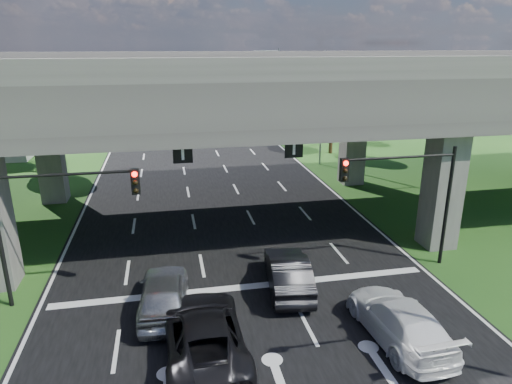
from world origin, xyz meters
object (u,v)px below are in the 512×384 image
object	(u,v)px
signal_right	(409,187)
streetlight_far	(318,100)
signal_left	(53,209)
car_white	(399,320)
car_trailing	(204,333)
car_dark	(288,272)
streetlight_beyond	(275,84)
car_silver	(164,293)

from	to	relation	value
signal_right	streetlight_far	xyz separation A→B (m)	(2.27, 20.06, 1.66)
signal_left	car_white	bearing A→B (deg)	-22.51
signal_right	car_trailing	distance (m)	11.64
car_dark	streetlight_far	bearing A→B (deg)	-104.49
streetlight_beyond	car_dark	distance (m)	38.25
streetlight_far	car_white	xyz separation A→B (m)	(-5.22, -25.32, -5.04)
car_trailing	car_white	bearing A→B (deg)	174.44
car_silver	streetlight_far	bearing A→B (deg)	-118.93
car_dark	signal_right	bearing A→B (deg)	-164.04
streetlight_far	car_trailing	world-z (taller)	streetlight_far
signal_left	car_white	xyz separation A→B (m)	(12.70, -5.26, -3.38)
signal_right	car_dark	xyz separation A→B (m)	(-6.02, -0.94, -3.35)
signal_left	car_dark	world-z (taller)	signal_left
car_dark	car_trailing	size ratio (longest dim) A/B	0.82
signal_right	car_white	xyz separation A→B (m)	(-2.95, -5.26, -3.38)
car_silver	car_dark	world-z (taller)	car_silver
signal_right	streetlight_beyond	size ratio (longest dim) A/B	0.60
streetlight_beyond	car_trailing	world-z (taller)	streetlight_beyond
car_white	car_trailing	xyz separation A→B (m)	(-7.16, 0.55, 0.05)
streetlight_beyond	car_trailing	distance (m)	42.90
signal_right	car_silver	size ratio (longest dim) A/B	1.22
streetlight_beyond	car_trailing	bearing A→B (deg)	-106.90
signal_left	streetlight_far	world-z (taller)	streetlight_far
signal_right	car_silver	xyz separation A→B (m)	(-11.47, -1.68, -3.32)
car_white	car_dark	bearing A→B (deg)	-57.46
signal_right	car_silver	world-z (taller)	signal_right
signal_left	car_white	size ratio (longest dim) A/B	1.12
car_white	car_trailing	size ratio (longest dim) A/B	0.90
car_trailing	signal_right	bearing A→B (deg)	-156.18
streetlight_beyond	car_silver	xyz separation A→B (m)	(-13.74, -37.73, -4.98)
car_silver	car_trailing	size ratio (longest dim) A/B	0.83
car_dark	signal_left	bearing A→B (deg)	1.47
streetlight_far	streetlight_beyond	bearing A→B (deg)	90.00
car_white	car_trailing	distance (m)	7.19
streetlight_beyond	car_silver	size ratio (longest dim) A/B	2.03
streetlight_far	car_dark	size ratio (longest dim) A/B	2.03
car_silver	car_dark	xyz separation A→B (m)	(5.44, 0.73, -0.03)
car_silver	signal_left	bearing A→B (deg)	-18.49
car_white	signal_right	bearing A→B (deg)	-122.15
car_silver	car_dark	bearing A→B (deg)	-168.95
streetlight_beyond	car_dark	size ratio (longest dim) A/B	2.03
car_silver	car_white	bearing A→B (deg)	160.54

